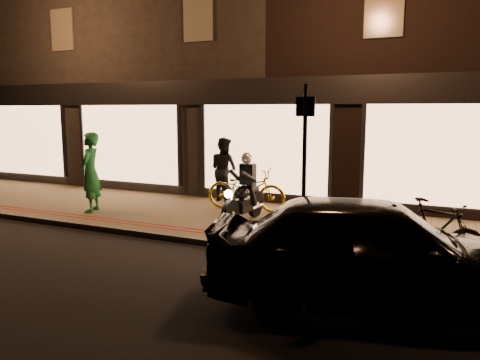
# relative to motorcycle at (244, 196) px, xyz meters

# --- Properties ---
(ground) EXTENTS (90.00, 90.00, 0.00)m
(ground) POSITION_rel_motorcycle_xyz_m (-0.42, -1.69, -0.73)
(ground) COLOR black
(ground) RESTS_ON ground
(sidewalk) EXTENTS (50.00, 4.00, 0.12)m
(sidewalk) POSITION_rel_motorcycle_xyz_m (-0.42, 0.31, -0.67)
(sidewalk) COLOR brown
(sidewalk) RESTS_ON ground
(kerb_stone) EXTENTS (50.00, 0.14, 0.12)m
(kerb_stone) POSITION_rel_motorcycle_xyz_m (-0.42, -1.64, -0.67)
(kerb_stone) COLOR #59544C
(kerb_stone) RESTS_ON ground
(red_kerb_lines) EXTENTS (50.00, 0.26, 0.01)m
(red_kerb_lines) POSITION_rel_motorcycle_xyz_m (-0.42, -1.14, -0.61)
(red_kerb_lines) COLOR maroon
(red_kerb_lines) RESTS_ON sidewalk
(building_row) EXTENTS (48.00, 10.11, 8.50)m
(building_row) POSITION_rel_motorcycle_xyz_m (-0.42, 7.30, 3.51)
(building_row) COLOR black
(building_row) RESTS_ON ground
(motorcycle) EXTENTS (0.60, 1.94, 1.59)m
(motorcycle) POSITION_rel_motorcycle_xyz_m (0.00, 0.00, 0.00)
(motorcycle) COLOR black
(motorcycle) RESTS_ON sidewalk
(sign_post) EXTENTS (0.35, 0.08, 3.00)m
(sign_post) POSITION_rel_motorcycle_xyz_m (1.79, -1.31, 1.06)
(sign_post) COLOR black
(sign_post) RESTS_ON sidewalk
(bicycle_gold) EXTENTS (2.12, 0.84, 1.09)m
(bicycle_gold) POSITION_rel_motorcycle_xyz_m (-0.46, 1.16, -0.07)
(bicycle_gold) COLOR gold
(bicycle_gold) RESTS_ON sidewalk
(bicycle_dark) EXTENTS (1.82, 1.19, 1.06)m
(bicycle_dark) POSITION_rel_motorcycle_xyz_m (4.06, -1.25, -0.08)
(bicycle_dark) COLOR black
(bicycle_dark) RESTS_ON sidewalk
(person_green) EXTENTS (0.71, 0.85, 1.99)m
(person_green) POSITION_rel_motorcycle_xyz_m (-3.95, -0.58, 0.38)
(person_green) COLOR #1F7638
(person_green) RESTS_ON sidewalk
(person_dark) EXTENTS (1.07, 0.97, 1.78)m
(person_dark) POSITION_rel_motorcycle_xyz_m (-1.54, 2.06, 0.28)
(person_dark) COLOR black
(person_dark) RESTS_ON sidewalk
(parked_car) EXTENTS (4.86, 2.89, 1.55)m
(parked_car) POSITION_rel_motorcycle_xyz_m (3.35, -3.20, 0.04)
(parked_car) COLOR black
(parked_car) RESTS_ON ground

